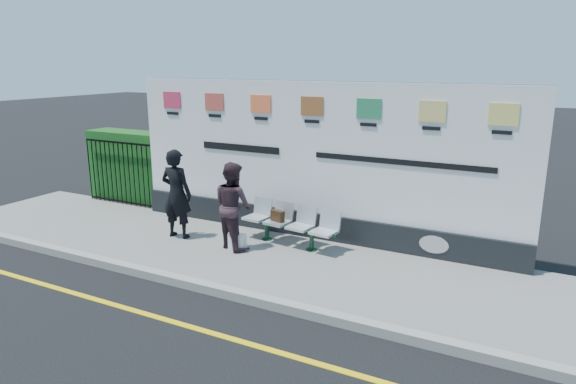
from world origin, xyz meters
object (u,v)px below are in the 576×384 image
object	(u,v)px
woman_left	(177,194)
woman_right	(233,205)
billboard	(313,171)
bench	(289,234)

from	to	relation	value
woman_left	woman_right	distance (m)	1.29
billboard	woman_right	size ratio (longest dim) A/B	4.96
woman_left	woman_right	world-z (taller)	woman_left
bench	woman_left	size ratio (longest dim) A/B	1.11
billboard	bench	size ratio (longest dim) A/B	4.10
bench	woman_right	size ratio (longest dim) A/B	1.21
bench	woman_left	bearing A→B (deg)	-157.20
billboard	woman_right	xyz separation A→B (m)	(-1.02, -1.26, -0.49)
woman_right	bench	bearing A→B (deg)	-122.78
billboard	bench	bearing A→B (deg)	-104.70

